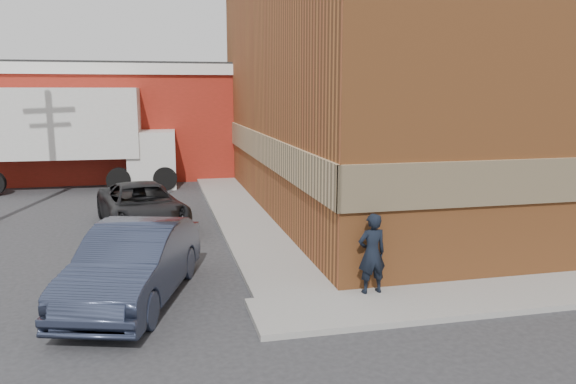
{
  "coord_description": "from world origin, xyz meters",
  "views": [
    {
      "loc": [
        -2.11,
        -10.73,
        4.28
      ],
      "look_at": [
        0.99,
        2.47,
        1.83
      ],
      "focal_mm": 35.0,
      "sensor_mm": 36.0,
      "label": 1
    }
  ],
  "objects": [
    {
      "name": "ground",
      "position": [
        0.0,
        0.0,
        0.0
      ],
      "size": [
        90.0,
        90.0,
        0.0
      ],
      "primitive_type": "plane",
      "color": "#28282B",
      "rests_on": "ground"
    },
    {
      "name": "suv_a",
      "position": [
        -2.65,
        7.24,
        0.69
      ],
      "size": [
        3.24,
        5.35,
        1.39
      ],
      "primitive_type": "imported",
      "rotation": [
        0.0,
        0.0,
        0.2
      ],
      "color": "black",
      "rests_on": "ground"
    },
    {
      "name": "sedan",
      "position": [
        -2.67,
        0.71,
        0.79
      ],
      "size": [
        3.01,
        5.1,
        1.59
      ],
      "primitive_type": "imported",
      "rotation": [
        0.0,
        0.0,
        -0.3
      ],
      "color": "#293044",
      "rests_on": "ground"
    },
    {
      "name": "sidewalk_west",
      "position": [
        0.6,
        9.0,
        0.06
      ],
      "size": [
        1.8,
        18.0,
        0.12
      ],
      "primitive_type": "cube",
      "color": "gray",
      "rests_on": "ground"
    },
    {
      "name": "box_truck",
      "position": [
        -5.37,
        15.25,
        2.54
      ],
      "size": [
        9.0,
        3.01,
        4.4
      ],
      "rotation": [
        0.0,
        0.0,
        -0.04
      ],
      "color": "silver",
      "rests_on": "ground"
    },
    {
      "name": "warehouse",
      "position": [
        -6.0,
        20.0,
        2.81
      ],
      "size": [
        16.3,
        8.3,
        5.6
      ],
      "color": "maroon",
      "rests_on": "ground"
    },
    {
      "name": "brick_building",
      "position": [
        8.5,
        9.0,
        4.68
      ],
      "size": [
        14.25,
        18.25,
        9.36
      ],
      "color": "#995427",
      "rests_on": "ground"
    },
    {
      "name": "man",
      "position": [
        2.13,
        -0.25,
        0.97
      ],
      "size": [
        0.65,
        0.45,
        1.69
      ],
      "primitive_type": "imported",
      "rotation": [
        0.0,
        0.0,
        3.22
      ],
      "color": "black",
      "rests_on": "sidewalk_south"
    }
  ]
}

